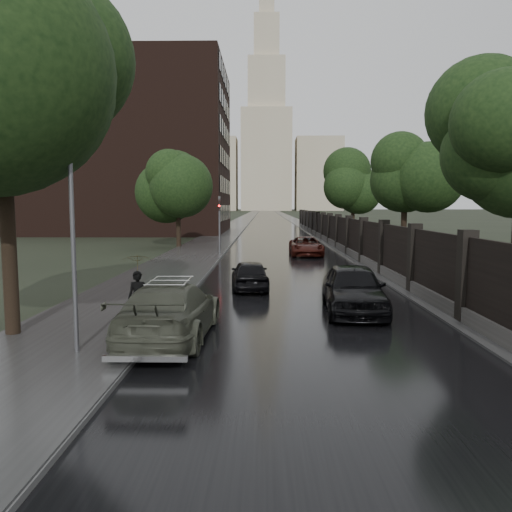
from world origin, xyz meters
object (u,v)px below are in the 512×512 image
at_px(car_right_near, 353,289).
at_px(tree_left_far, 178,181).
at_px(tree_left_near, 0,80).
at_px(tree_right_c, 353,189).
at_px(volga_sedan, 170,311).
at_px(hatchback_left, 250,275).
at_px(pedestrian_umbrella, 137,269).
at_px(tree_right_b, 405,180).
at_px(traffic_light, 219,220).
at_px(lamp_post, 73,239).
at_px(car_right_far, 306,246).

bearing_deg(car_right_near, tree_left_far, 115.38).
height_order(tree_left_near, tree_right_c, tree_left_near).
relative_size(volga_sedan, hatchback_left, 1.41).
distance_m(hatchback_left, pedestrian_umbrella, 7.33).
xyz_separation_m(tree_left_near, tree_right_b, (15.10, 19.00, -1.47)).
distance_m(traffic_light, volga_sedan, 21.97).
relative_size(tree_left_near, pedestrian_umbrella, 3.94).
bearing_deg(lamp_post, tree_right_b, 57.82).
bearing_deg(tree_right_c, tree_left_near, -112.20).
xyz_separation_m(traffic_light, volga_sedan, (0.70, -21.89, -1.67)).
relative_size(tree_left_far, hatchback_left, 2.07).
bearing_deg(volga_sedan, car_right_far, -101.69).
bearing_deg(hatchback_left, volga_sedan, 71.96).
bearing_deg(tree_right_b, traffic_light, 165.76).
height_order(lamp_post, car_right_near, lamp_post).
bearing_deg(traffic_light, lamp_post, -92.68).
distance_m(traffic_light, hatchback_left, 14.72).
xyz_separation_m(tree_left_near, car_right_far, (9.20, 21.20, -5.78)).
bearing_deg(car_right_far, volga_sedan, -103.83).
height_order(tree_right_c, volga_sedan, tree_right_c).
xyz_separation_m(tree_left_far, lamp_post, (2.60, -28.50, -2.57)).
relative_size(traffic_light, car_right_near, 0.88).
relative_size(lamp_post, volga_sedan, 1.02).
xyz_separation_m(traffic_light, car_right_far, (5.90, -0.80, -1.75)).
xyz_separation_m(tree_right_b, tree_right_c, (0.00, 18.00, 0.00)).
distance_m(tree_left_far, volga_sedan, 27.63).
distance_m(car_right_far, pedestrian_umbrella, 21.23).
xyz_separation_m(tree_right_c, hatchback_left, (-9.30, -29.41, -4.34)).
bearing_deg(tree_left_near, pedestrian_umbrella, 17.25).
height_order(tree_right_b, traffic_light, tree_right_b).
xyz_separation_m(tree_left_far, car_right_near, (9.60, -23.69, -4.47)).
xyz_separation_m(volga_sedan, hatchback_left, (1.80, 7.50, -0.12)).
bearing_deg(pedestrian_umbrella, tree_left_near, -167.17).
relative_size(traffic_light, volga_sedan, 0.79).
distance_m(tree_right_b, pedestrian_umbrella, 22.01).
relative_size(tree_right_b, pedestrian_umbrella, 3.02).
height_order(tree_right_b, volga_sedan, tree_right_b).
height_order(tree_left_far, hatchback_left, tree_left_far).
bearing_deg(tree_right_b, car_right_far, 159.58).
distance_m(tree_left_near, volga_sedan, 6.95).
distance_m(lamp_post, pedestrian_umbrella, 2.72).
distance_m(tree_right_b, traffic_light, 12.44).
xyz_separation_m(tree_left_far, pedestrian_umbrella, (3.37, -26.08, -3.54)).
distance_m(tree_left_near, tree_right_c, 39.99).
relative_size(lamp_post, car_right_far, 1.10).
height_order(volga_sedan, car_right_far, volga_sedan).
bearing_deg(car_right_near, tree_right_c, 83.38).
bearing_deg(lamp_post, car_right_near, 34.51).
relative_size(tree_right_c, car_right_near, 1.55).
height_order(tree_right_c, car_right_near, tree_right_c).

